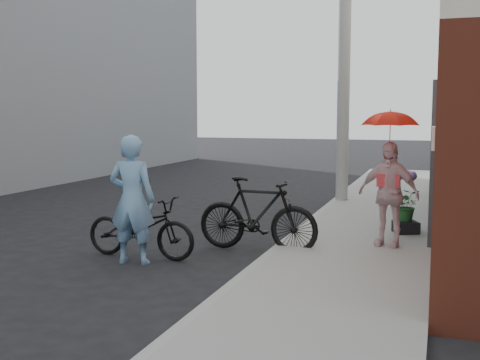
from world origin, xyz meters
The scene contains 11 objects.
ground centered at (0.00, 0.00, 0.00)m, with size 80.00×80.00×0.00m, color black.
sidewalk centered at (2.10, 2.00, 0.06)m, with size 2.20×24.00×0.12m, color gray.
curb centered at (0.94, 2.00, 0.06)m, with size 0.12×24.00×0.12m, color #9E9E99.
utility_pole centered at (1.10, 6.00, 3.50)m, with size 0.28×0.28×7.00m, color #9E9E99.
officer centered at (-0.87, -0.39, 0.92)m, with size 0.67×0.44×1.84m, color #73A1CC.
bike_left centered at (-0.92, -0.06, 0.46)m, with size 0.61×1.74×0.92m, color black.
bike_right centered at (0.60, 0.89, 0.58)m, with size 0.54×1.93×1.16m, color black.
kimono_woman centered at (2.52, 1.40, 0.92)m, with size 0.93×0.39×1.59m, color silver.
parasol centered at (2.52, 1.40, 2.08)m, with size 0.84×0.84×0.74m, color red.
planter centered at (2.74, 2.49, 0.22)m, with size 0.37×0.37×0.20m, color black.
potted_plant centered at (2.74, 2.49, 0.59)m, with size 0.50×0.43×0.56m, color #255E2B.
Camera 1 is at (3.25, -7.90, 2.15)m, focal length 45.00 mm.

